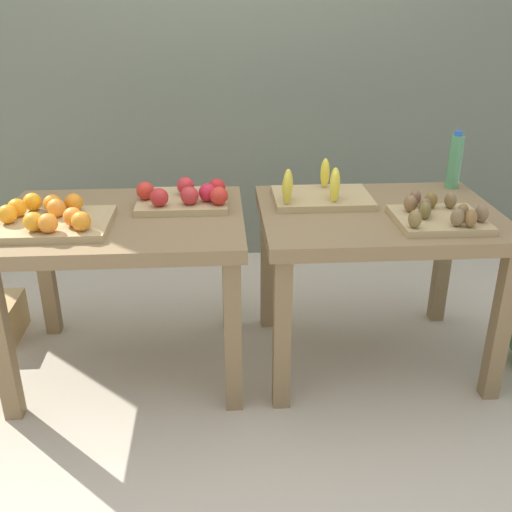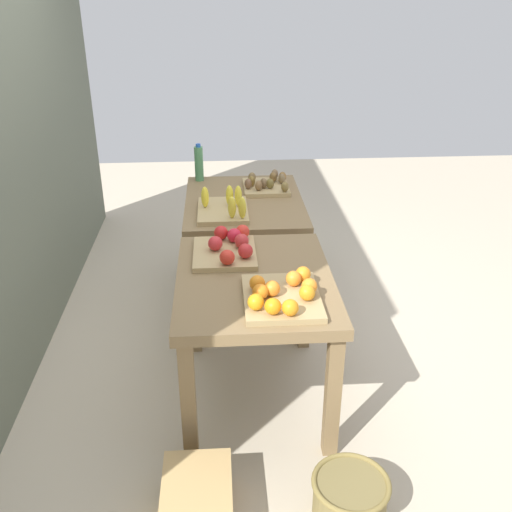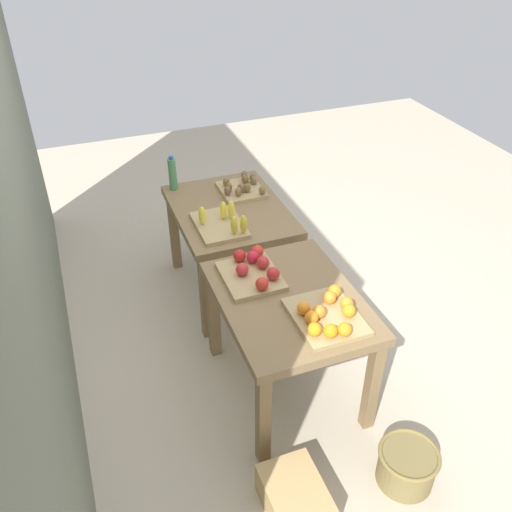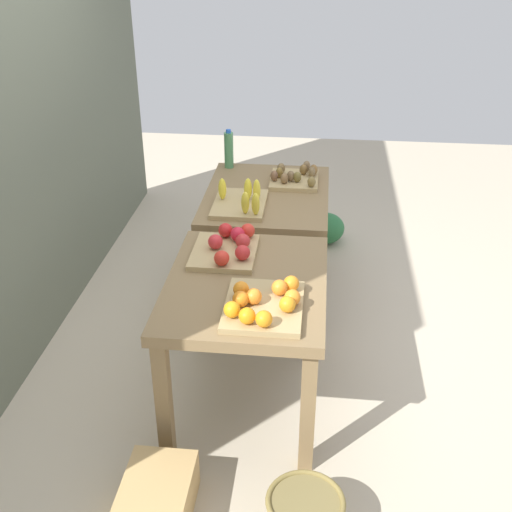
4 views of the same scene
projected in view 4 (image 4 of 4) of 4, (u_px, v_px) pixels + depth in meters
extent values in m
plane|color=#BFB199|center=(258.00, 337.00, 4.03)|extent=(8.00, 8.00, 0.00)
cube|color=#606756|center=(9.00, 95.00, 3.44)|extent=(4.40, 0.12, 3.00)
cube|color=olive|center=(246.00, 286.00, 3.20)|extent=(1.04, 0.80, 0.06)
cube|color=olive|center=(308.00, 411.00, 2.95)|extent=(0.07, 0.07, 0.69)
cube|color=olive|center=(313.00, 303.00, 3.75)|extent=(0.07, 0.07, 0.69)
cube|color=olive|center=(164.00, 400.00, 3.01)|extent=(0.07, 0.07, 0.69)
cube|color=olive|center=(200.00, 296.00, 3.81)|extent=(0.07, 0.07, 0.69)
cube|color=olive|center=(267.00, 197.00, 4.17)|extent=(1.04, 0.80, 0.06)
cube|color=olive|center=(314.00, 285.00, 3.92)|extent=(0.07, 0.07, 0.69)
cube|color=olive|center=(318.00, 221.00, 4.72)|extent=(0.07, 0.07, 0.69)
cube|color=olive|center=(205.00, 279.00, 3.99)|extent=(0.07, 0.07, 0.69)
cube|color=olive|center=(227.00, 217.00, 4.79)|extent=(0.07, 0.07, 0.69)
cube|color=tan|center=(264.00, 307.00, 2.95)|extent=(0.44, 0.36, 0.03)
sphere|color=orange|center=(254.00, 296.00, 2.93)|extent=(0.08, 0.08, 0.08)
sphere|color=orange|center=(280.00, 288.00, 3.00)|extent=(0.10, 0.10, 0.08)
sphere|color=orange|center=(241.00, 299.00, 2.91)|extent=(0.11, 0.11, 0.08)
sphere|color=orange|center=(287.00, 304.00, 2.87)|extent=(0.09, 0.09, 0.08)
sphere|color=orange|center=(247.00, 316.00, 2.79)|extent=(0.11, 0.11, 0.08)
sphere|color=orange|center=(232.00, 310.00, 2.83)|extent=(0.09, 0.09, 0.08)
sphere|color=orange|center=(241.00, 289.00, 2.98)|extent=(0.08, 0.08, 0.08)
sphere|color=orange|center=(291.00, 283.00, 3.03)|extent=(0.10, 0.10, 0.08)
sphere|color=orange|center=(264.00, 319.00, 2.77)|extent=(0.08, 0.08, 0.08)
sphere|color=orange|center=(292.00, 297.00, 2.92)|extent=(0.11, 0.11, 0.08)
cube|color=tan|center=(224.00, 252.00, 3.41)|extent=(0.40, 0.34, 0.03)
sphere|color=red|center=(243.00, 241.00, 3.41)|extent=(0.11, 0.11, 0.08)
sphere|color=red|center=(238.00, 234.00, 3.48)|extent=(0.08, 0.08, 0.08)
sphere|color=red|center=(243.00, 253.00, 3.30)|extent=(0.09, 0.09, 0.08)
sphere|color=red|center=(215.00, 242.00, 3.40)|extent=(0.11, 0.11, 0.08)
sphere|color=red|center=(222.00, 258.00, 3.24)|extent=(0.11, 0.11, 0.08)
sphere|color=red|center=(226.00, 230.00, 3.52)|extent=(0.11, 0.11, 0.08)
sphere|color=red|center=(248.00, 231.00, 3.52)|extent=(0.08, 0.08, 0.08)
cube|color=tan|center=(240.00, 204.00, 3.97)|extent=(0.44, 0.32, 0.03)
ellipsoid|color=yellow|center=(222.00, 189.00, 3.96)|extent=(0.05, 0.05, 0.14)
ellipsoid|color=yellow|center=(248.00, 189.00, 3.96)|extent=(0.06, 0.06, 0.14)
ellipsoid|color=yellow|center=(245.00, 203.00, 3.78)|extent=(0.06, 0.06, 0.14)
ellipsoid|color=yellow|center=(257.00, 190.00, 3.95)|extent=(0.07, 0.07, 0.14)
ellipsoid|color=yellow|center=(256.00, 204.00, 3.76)|extent=(0.06, 0.06, 0.14)
cube|color=tan|center=(294.00, 180.00, 4.32)|extent=(0.36, 0.32, 0.03)
ellipsoid|color=brown|center=(291.00, 176.00, 4.24)|extent=(0.07, 0.07, 0.07)
ellipsoid|color=brown|center=(312.00, 182.00, 4.15)|extent=(0.07, 0.07, 0.07)
ellipsoid|color=brown|center=(303.00, 170.00, 4.35)|extent=(0.07, 0.07, 0.07)
ellipsoid|color=brown|center=(312.00, 172.00, 4.30)|extent=(0.06, 0.05, 0.07)
ellipsoid|color=brown|center=(307.00, 166.00, 4.41)|extent=(0.07, 0.07, 0.07)
ellipsoid|color=brown|center=(297.00, 177.00, 4.23)|extent=(0.06, 0.07, 0.07)
ellipsoid|color=brown|center=(284.00, 178.00, 4.20)|extent=(0.07, 0.07, 0.07)
ellipsoid|color=brown|center=(274.00, 176.00, 4.25)|extent=(0.07, 0.07, 0.07)
ellipsoid|color=brown|center=(279.00, 173.00, 4.30)|extent=(0.06, 0.05, 0.07)
ellipsoid|color=brown|center=(281.00, 168.00, 4.37)|extent=(0.06, 0.07, 0.07)
ellipsoid|color=brown|center=(314.00, 170.00, 4.34)|extent=(0.07, 0.07, 0.07)
cylinder|color=#4C8C59|center=(229.00, 150.00, 4.51)|extent=(0.06, 0.06, 0.26)
cylinder|color=blue|center=(228.00, 131.00, 4.44)|extent=(0.04, 0.04, 0.02)
ellipsoid|color=#376A29|center=(312.00, 217.00, 5.32)|extent=(0.38, 0.38, 0.24)
ellipsoid|color=#326C34|center=(287.00, 224.00, 5.15)|extent=(0.43, 0.41, 0.28)
ellipsoid|color=#276838|center=(324.00, 228.00, 5.11)|extent=(0.33, 0.38, 0.26)
torus|color=olive|center=(306.00, 501.00, 2.65)|extent=(0.34, 0.34, 0.02)
cube|color=tan|center=(158.00, 498.00, 2.81)|extent=(0.40, 0.30, 0.20)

